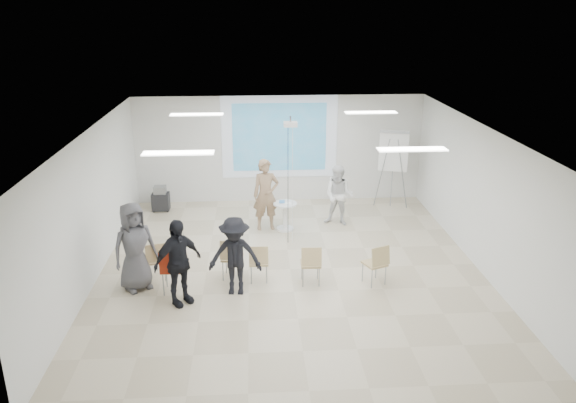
{
  "coord_description": "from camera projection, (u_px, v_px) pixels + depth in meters",
  "views": [
    {
      "loc": [
        -0.75,
        -10.77,
        5.33
      ],
      "look_at": [
        0.0,
        0.8,
        1.25
      ],
      "focal_mm": 35.0,
      "sensor_mm": 36.0,
      "label": 1
    }
  ],
  "objects": [
    {
      "name": "fluor_panel_se",
      "position": [
        412.0,
        149.0,
        9.67
      ],
      "size": [
        1.2,
        0.3,
        0.02
      ],
      "primitive_type": "cube",
      "color": "white",
      "rests_on": "ceiling"
    },
    {
      "name": "ceiling_projector",
      "position": [
        290.0,
        130.0,
        12.47
      ],
      "size": [
        0.3,
        0.25,
        3.0
      ],
      "color": "white",
      "rests_on": "ceiling"
    },
    {
      "name": "audience_outer",
      "position": [
        134.0,
        242.0,
        10.84
      ],
      "size": [
        1.17,
        1.08,
        2.0
      ],
      "primitive_type": "imported",
      "rotation": [
        0.0,
        0.0,
        0.6
      ],
      "color": "#545458",
      "rests_on": "floor"
    },
    {
      "name": "player_left",
      "position": [
        266.0,
        190.0,
        13.79
      ],
      "size": [
        0.81,
        0.61,
        2.03
      ],
      "primitive_type": "imported",
      "rotation": [
        0.0,
        0.0,
        0.15
      ],
      "color": "#9E7F61",
      "rests_on": "floor"
    },
    {
      "name": "controller_left",
      "position": [
        273.0,
        175.0,
        13.93
      ],
      "size": [
        0.06,
        0.14,
        0.04
      ],
      "primitive_type": "cube",
      "rotation": [
        0.0,
        0.0,
        0.15
      ],
      "color": "white",
      "rests_on": "player_left"
    },
    {
      "name": "fluor_panel_nw",
      "position": [
        197.0,
        114.0,
        12.72
      ],
      "size": [
        1.2,
        0.3,
        0.02
      ],
      "primitive_type": "cube",
      "color": "white",
      "rests_on": "ceiling"
    },
    {
      "name": "wall_back",
      "position": [
        279.0,
        149.0,
        15.74
      ],
      "size": [
        8.0,
        0.1,
        3.0
      ],
      "primitive_type": "cube",
      "color": "silver",
      "rests_on": "floor"
    },
    {
      "name": "chair_right_far",
      "position": [
        377.0,
        261.0,
        11.13
      ],
      "size": [
        0.54,
        0.56,
        0.87
      ],
      "rotation": [
        0.0,
        0.0,
        0.4
      ],
      "color": "tan",
      "rests_on": "floor"
    },
    {
      "name": "laptop",
      "position": [
        232.0,
        256.0,
        11.46
      ],
      "size": [
        0.36,
        0.29,
        0.03
      ],
      "primitive_type": "imported",
      "rotation": [
        0.0,
        0.0,
        2.98
      ],
      "color": "black",
      "rests_on": "chair_left_inner"
    },
    {
      "name": "chair_left_mid",
      "position": [
        173.0,
        266.0,
        10.77
      ],
      "size": [
        0.47,
        0.5,
        0.98
      ],
      "rotation": [
        0.0,
        0.0,
        -0.02
      ],
      "color": "tan",
      "rests_on": "floor"
    },
    {
      "name": "ceiling",
      "position": [
        291.0,
        128.0,
        10.94
      ],
      "size": [
        8.0,
        9.0,
        0.1
      ],
      "primitive_type": "cube",
      "color": "white",
      "rests_on": "wall_back"
    },
    {
      "name": "chair_right_inner",
      "position": [
        311.0,
        262.0,
        11.13
      ],
      "size": [
        0.41,
        0.44,
        0.86
      ],
      "rotation": [
        0.0,
        0.0,
        -0.02
      ],
      "color": "tan",
      "rests_on": "floor"
    },
    {
      "name": "av_cart",
      "position": [
        161.0,
        199.0,
        15.26
      ],
      "size": [
        0.46,
        0.37,
        0.69
      ],
      "rotation": [
        0.0,
        0.0,
        -0.01
      ],
      "color": "black",
      "rests_on": "floor"
    },
    {
      "name": "wall_right",
      "position": [
        484.0,
        199.0,
        11.7
      ],
      "size": [
        0.1,
        9.0,
        3.0
      ],
      "primitive_type": "cube",
      "color": "silver",
      "rests_on": "floor"
    },
    {
      "name": "chair_far_left",
      "position": [
        155.0,
        258.0,
        11.31
      ],
      "size": [
        0.49,
        0.51,
        0.84
      ],
      "rotation": [
        0.0,
        0.0,
        0.27
      ],
      "color": "tan",
      "rests_on": "floor"
    },
    {
      "name": "red_jacket",
      "position": [
        171.0,
        263.0,
        10.6
      ],
      "size": [
        0.46,
        0.11,
        0.43
      ],
      "primitive_type": "cube",
      "rotation": [
        0.0,
        0.0,
        -0.02
      ],
      "color": "#B02C15",
      "rests_on": "chair_left_mid"
    },
    {
      "name": "chair_left_inner",
      "position": [
        231.0,
        256.0,
        11.35
      ],
      "size": [
        0.48,
        0.51,
        0.89
      ],
      "rotation": [
        0.0,
        0.0,
        -0.16
      ],
      "color": "tan",
      "rests_on": "floor"
    },
    {
      "name": "audience_left",
      "position": [
        177.0,
        256.0,
        10.29
      ],
      "size": [
        1.29,
        1.23,
        1.93
      ],
      "primitive_type": "imported",
      "rotation": [
        0.0,
        0.0,
        0.69
      ],
      "color": "black",
      "rests_on": "floor"
    },
    {
      "name": "player_right",
      "position": [
        339.0,
        192.0,
        14.12
      ],
      "size": [
        1.01,
        0.92,
        1.72
      ],
      "primitive_type": "imported",
      "rotation": [
        0.0,
        0.0,
        -0.37
      ],
      "color": "white",
      "rests_on": "floor"
    },
    {
      "name": "floor",
      "position": [
        290.0,
        271.0,
        11.97
      ],
      "size": [
        8.0,
        9.0,
        0.1
      ],
      "primitive_type": "cube",
      "color": "beige",
      "rests_on": "ground"
    },
    {
      "name": "audience_mid",
      "position": [
        235.0,
        251.0,
        10.68
      ],
      "size": [
        1.21,
        0.73,
        1.78
      ],
      "primitive_type": "imported",
      "rotation": [
        0.0,
        0.0,
        -0.09
      ],
      "color": "black",
      "rests_on": "floor"
    },
    {
      "name": "wall_left",
      "position": [
        89.0,
        207.0,
        11.21
      ],
      "size": [
        0.1,
        9.0,
        3.0
      ],
      "primitive_type": "cube",
      "color": "silver",
      "rests_on": "floor"
    },
    {
      "name": "projection_halo",
      "position": [
        279.0,
        137.0,
        15.56
      ],
      "size": [
        3.2,
        0.01,
        2.3
      ],
      "primitive_type": "cube",
      "color": "silver",
      "rests_on": "wall_back"
    },
    {
      "name": "fluor_panel_ne",
      "position": [
        371.0,
        112.0,
        12.97
      ],
      "size": [
        1.2,
        0.3,
        0.02
      ],
      "primitive_type": "cube",
      "color": "white",
      "rests_on": "ceiling"
    },
    {
      "name": "projection_image",
      "position": [
        279.0,
        137.0,
        15.54
      ],
      "size": [
        2.6,
        0.01,
        1.9
      ],
      "primitive_type": "cube",
      "color": "teal",
      "rests_on": "wall_back"
    },
    {
      "name": "controller_right",
      "position": [
        331.0,
        178.0,
        14.24
      ],
      "size": [
        0.08,
        0.13,
        0.04
      ],
      "primitive_type": "cube",
      "rotation": [
        0.0,
        0.0,
        -0.37
      ],
      "color": "white",
      "rests_on": "player_right"
    },
    {
      "name": "fluor_panel_sw",
      "position": [
        178.0,
        153.0,
        9.43
      ],
      "size": [
        1.2,
        0.3,
        0.02
      ],
      "primitive_type": "cube",
      "color": "white",
      "rests_on": "ceiling"
    },
    {
      "name": "flipchart_easel",
      "position": [
        394.0,
        152.0,
        15.11
      ],
      "size": [
        0.9,
        0.7,
        2.14
      ],
      "rotation": [
        0.0,
        0.0,
        -0.29
      ],
      "color": "gray",
      "rests_on": "floor"
    },
    {
      "name": "pedestal_table",
      "position": [
        285.0,
        214.0,
        13.92
      ],
      "size": [
        0.63,
        0.63,
        0.73
      ],
      "rotation": [
        0.0,
        0.0,
        -0.08
      ],
      "color": "white",
      "rests_on": "floor"
    },
    {
      "name": "chair_center",
      "position": [
        259.0,
        260.0,
        11.25
      ],
      "size": [
        0.38,
        0.41,
        0.82
      ],
      "rotation": [
        0.0,
        0.0,
        -0.0
      ],
      "color": "tan",
      "rests_on": "floor"
    }
  ]
}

